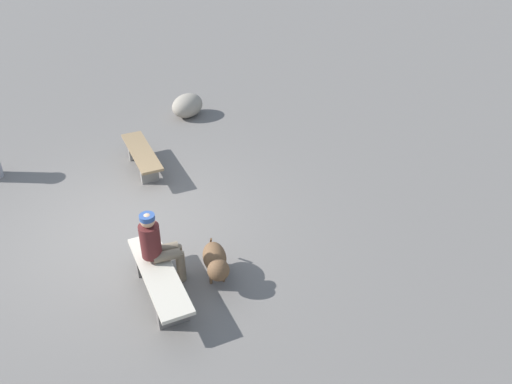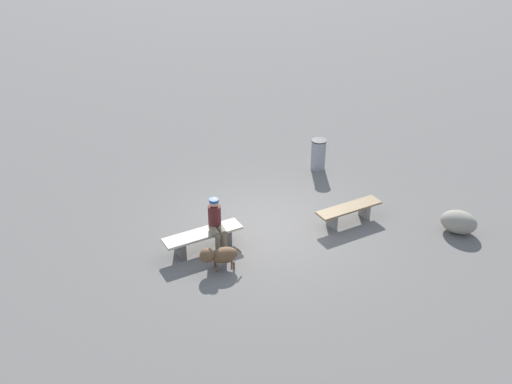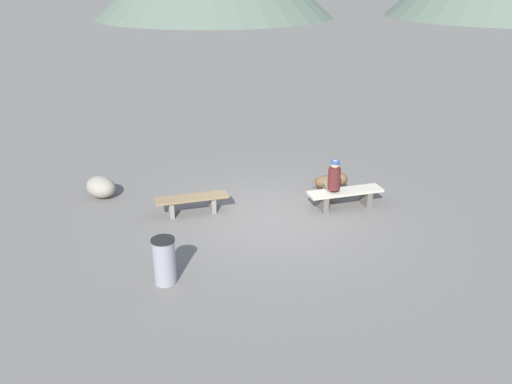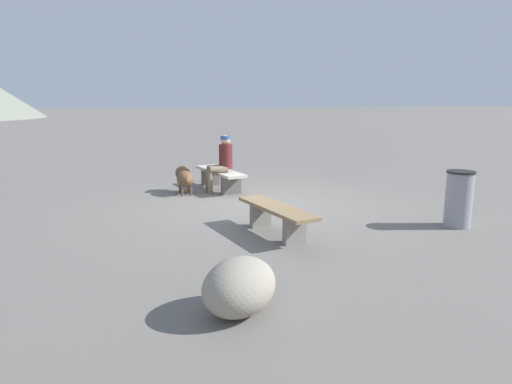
% 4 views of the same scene
% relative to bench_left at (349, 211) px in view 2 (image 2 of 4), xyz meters
% --- Properties ---
extents(ground, '(210.00, 210.00, 0.06)m').
position_rel_bench_left_xyz_m(ground, '(1.89, -0.39, -0.34)').
color(ground, slate).
extents(bench_left, '(1.72, 0.76, 0.43)m').
position_rel_bench_left_xyz_m(bench_left, '(0.00, 0.00, 0.00)').
color(bench_left, gray).
rests_on(bench_left, ground).
extents(bench_right, '(1.85, 0.82, 0.43)m').
position_rel_bench_left_xyz_m(bench_right, '(3.57, 0.12, -0.01)').
color(bench_right, '#605B56').
rests_on(bench_right, ground).
extents(seated_person, '(0.35, 0.59, 1.21)m').
position_rel_bench_left_xyz_m(seated_person, '(3.26, 0.15, 0.37)').
color(seated_person, '#511E1E').
rests_on(seated_person, ground).
extents(dog, '(0.91, 0.35, 0.55)m').
position_rel_bench_left_xyz_m(dog, '(3.40, 0.92, 0.03)').
color(dog, brown).
rests_on(dog, ground).
extents(trash_bin, '(0.42, 0.42, 0.88)m').
position_rel_bench_left_xyz_m(trash_bin, '(-0.35, -2.85, 0.13)').
color(trash_bin, gray).
rests_on(trash_bin, ground).
extents(boulder, '(1.03, 1.02, 0.53)m').
position_rel_bench_left_xyz_m(boulder, '(-2.28, 1.11, -0.05)').
color(boulder, gray).
rests_on(boulder, ground).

